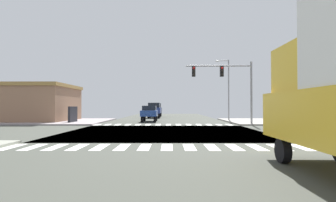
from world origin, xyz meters
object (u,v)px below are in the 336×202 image
Objects in this scene: traffic_signal_mast at (225,78)px; bank_building at (16,103)px; street_lamp at (227,84)px; suv_leading_3 at (156,109)px; suv_inner_5 at (154,109)px; sedan_trailing_1 at (149,112)px.

bank_building is (-23.71, 5.88, -2.35)m from traffic_signal_mast.
bank_building is (-25.48, -1.84, -2.41)m from street_lamp.
bank_building is at bearing -175.87° from street_lamp.
suv_leading_3 is (-9.56, 13.48, -3.22)m from street_lamp.
suv_leading_3 and suv_inner_5 have the same top height.
suv_inner_5 is (0.00, 9.93, 0.28)m from sedan_trailing_1.
suv_inner_5 is (-9.56, 7.83, -3.22)m from street_lamp.
traffic_signal_mast is at bearing 116.63° from suv_inner_5.
sedan_trailing_1 is at bearing -0.95° from bank_building.
sedan_trailing_1 is 0.93× the size of suv_inner_5.
traffic_signal_mast is 17.67m from suv_inner_5.
sedan_trailing_1 is at bearing 90.00° from suv_leading_3.
traffic_signal_mast is 1.51× the size of sedan_trailing_1.
traffic_signal_mast reaches higher than bank_building.
suv_inner_5 is at bearing 31.27° from bank_building.
bank_building is 15.96m from sedan_trailing_1.
suv_inner_5 is (15.92, 9.67, -0.81)m from bank_building.
street_lamp reaches higher than sedan_trailing_1.
bank_building reaches higher than sedan_trailing_1.
traffic_signal_mast is 1.41× the size of suv_leading_3.
street_lamp is 1.78× the size of sedan_trailing_1.
suv_leading_3 is 1.00× the size of suv_inner_5.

